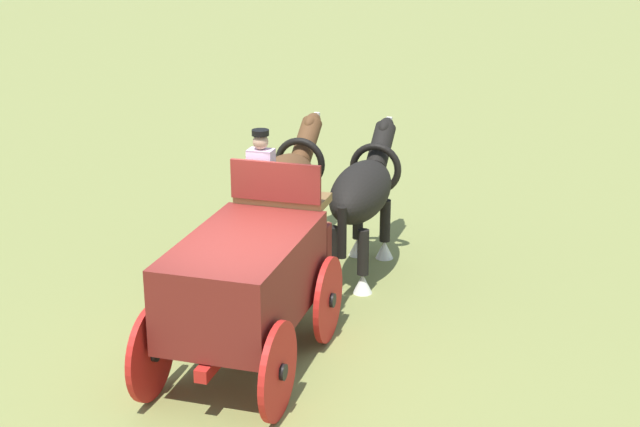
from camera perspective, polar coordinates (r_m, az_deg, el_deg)
ground_plane at (r=12.44m, az=-4.54°, el=-9.31°), size 220.00×220.00×0.00m
show_wagon at (r=12.04m, az=-4.47°, el=-3.96°), size 5.49×3.02×2.80m
draft_horse_near at (r=15.32m, az=-2.05°, el=1.79°), size 2.86×1.64×2.24m
draft_horse_off at (r=14.98m, az=2.67°, el=1.32°), size 3.09×1.74×2.21m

